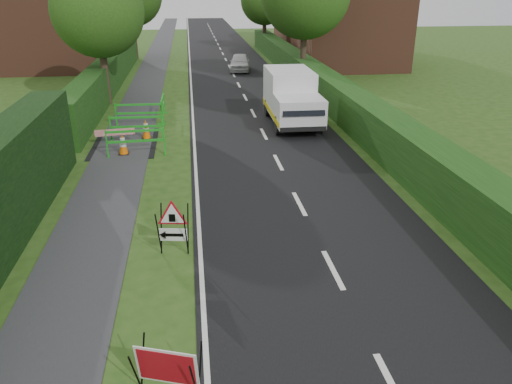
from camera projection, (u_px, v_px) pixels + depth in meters
ground at (221, 306)px, 9.67m from camera, size 120.00×120.00×0.00m
road_surface at (224, 55)px, 41.90m from camera, size 6.00×90.00×0.02m
footpath at (157, 57)px, 41.24m from camera, size 2.00×90.00×0.02m
hedge_west_far at (111, 88)px, 29.14m from camera, size 1.00×24.00×1.80m
hedge_east at (330, 106)px, 25.04m from camera, size 1.20×50.00×1.50m
house_west at (48, 26)px, 34.71m from camera, size 7.50×7.40×7.88m
house_east_a at (349, 25)px, 35.39m from camera, size 7.50×7.40×7.88m
house_east_b at (316, 13)px, 48.28m from camera, size 7.50×7.40×7.88m
tree_nw at (98, 11)px, 23.79m from camera, size 4.40×4.40×6.70m
tree_fe at (265, 0)px, 43.45m from camera, size 4.20×4.20×6.33m
red_rect_sign at (167, 368)px, 7.47m from camera, size 1.10×0.87×0.82m
triangle_sign at (171, 224)px, 11.20m from camera, size 0.90×0.90×1.14m
works_van at (292, 97)px, 21.62m from camera, size 1.99×4.91×2.22m
traffic_cone_0 at (322, 121)px, 20.88m from camera, size 0.38×0.38×0.79m
traffic_cone_1 at (311, 113)px, 22.18m from camera, size 0.38×0.38×0.79m
traffic_cone_2 at (298, 103)px, 23.99m from camera, size 0.38×0.38×0.79m
traffic_cone_3 at (123, 144)px, 17.96m from camera, size 0.38×0.38×0.79m
traffic_cone_4 at (146, 129)px, 19.74m from camera, size 0.38×0.38×0.79m
ped_barrier_0 at (136, 139)px, 17.72m from camera, size 2.08×0.47×1.00m
ped_barrier_1 at (136, 125)px, 19.48m from camera, size 2.06×0.38×1.00m
ped_barrier_2 at (139, 111)px, 21.46m from camera, size 2.07×0.42×1.00m
ped_barrier_3 at (163, 105)px, 22.57m from camera, size 0.39×2.07×1.00m
redwhite_plank at (116, 143)px, 19.32m from camera, size 1.49×0.23×0.25m
hatchback_car at (240, 62)px, 34.60m from camera, size 1.76×3.52×1.15m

